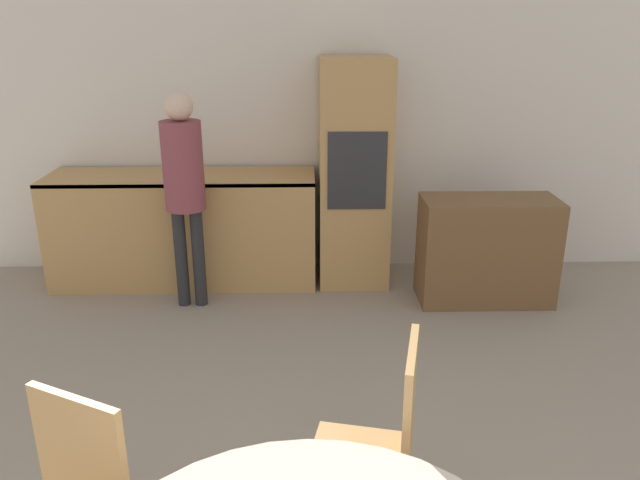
{
  "coord_description": "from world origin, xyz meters",
  "views": [
    {
      "loc": [
        -0.09,
        0.03,
        2.11
      ],
      "look_at": [
        -0.03,
        2.89,
        1.09
      ],
      "focal_mm": 35.0,
      "sensor_mm": 36.0,
      "label": 1
    }
  ],
  "objects_px": {
    "chair_far_right": "(384,443)",
    "sideboard": "(487,250)",
    "person_standing": "(184,176)",
    "oven_unit": "(354,174)"
  },
  "relations": [
    {
      "from": "sideboard",
      "to": "person_standing",
      "type": "distance_m",
      "value": 2.36
    },
    {
      "from": "oven_unit",
      "to": "sideboard",
      "type": "bearing_deg",
      "value": -24.37
    },
    {
      "from": "chair_far_right",
      "to": "person_standing",
      "type": "bearing_deg",
      "value": -141.12
    },
    {
      "from": "sideboard",
      "to": "person_standing",
      "type": "height_order",
      "value": "person_standing"
    },
    {
      "from": "chair_far_right",
      "to": "sideboard",
      "type": "bearing_deg",
      "value": 168.74
    },
    {
      "from": "chair_far_right",
      "to": "person_standing",
      "type": "xyz_separation_m",
      "value": [
        -1.18,
        2.41,
        0.48
      ]
    },
    {
      "from": "oven_unit",
      "to": "person_standing",
      "type": "bearing_deg",
      "value": -158.87
    },
    {
      "from": "oven_unit",
      "to": "sideboard",
      "type": "relative_size",
      "value": 1.79
    },
    {
      "from": "chair_far_right",
      "to": "person_standing",
      "type": "distance_m",
      "value": 2.73
    },
    {
      "from": "sideboard",
      "to": "chair_far_right",
      "type": "bearing_deg",
      "value": -114.0
    }
  ]
}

